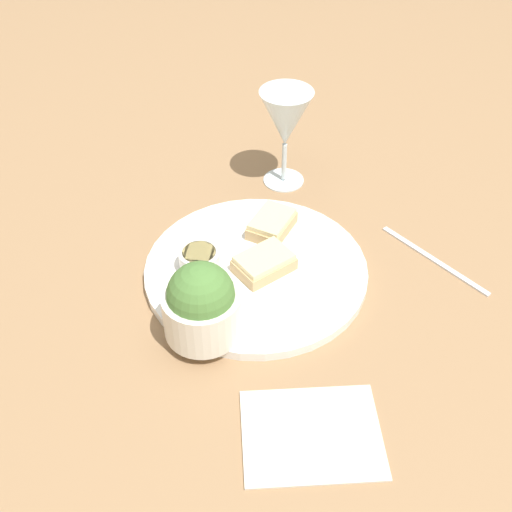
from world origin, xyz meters
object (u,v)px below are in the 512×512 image
at_px(cheese_toast_far, 272,224).
at_px(wine_glass, 286,121).
at_px(sauce_ramekin, 200,259).
at_px(fork, 434,259).
at_px(salad_bowl, 201,304).
at_px(cheese_toast_near, 264,263).
at_px(napkin, 312,433).

bearing_deg(cheese_toast_far, wine_glass, -159.14).
bearing_deg(sauce_ramekin, fork, 124.98).
relative_size(salad_bowl, cheese_toast_near, 1.12).
height_order(sauce_ramekin, cheese_toast_far, sauce_ramekin).
xyz_separation_m(sauce_ramekin, wine_glass, (-0.26, -0.01, 0.08)).
height_order(salad_bowl, sauce_ramekin, salad_bowl).
bearing_deg(sauce_ramekin, salad_bowl, 35.01).
bearing_deg(salad_bowl, cheese_toast_near, 174.00).
relative_size(salad_bowl, wine_glass, 0.64).
bearing_deg(napkin, salad_bowl, -108.20).
relative_size(sauce_ramekin, fork, 0.32).
distance_m(sauce_ramekin, wine_glass, 0.27).
xyz_separation_m(cheese_toast_far, napkin, (0.27, 0.20, -0.02)).
xyz_separation_m(salad_bowl, fork, (-0.28, 0.21, -0.06)).
bearing_deg(salad_bowl, sauce_ramekin, -144.99).
height_order(salad_bowl, wine_glass, wine_glass).
height_order(cheese_toast_far, napkin, cheese_toast_far).
distance_m(napkin, fork, 0.34).
distance_m(sauce_ramekin, cheese_toast_near, 0.09).
height_order(cheese_toast_near, fork, cheese_toast_near).
height_order(cheese_toast_far, wine_glass, wine_glass).
distance_m(wine_glass, fork, 0.31).
bearing_deg(sauce_ramekin, cheese_toast_near, 117.66).
bearing_deg(salad_bowl, fork, 143.53).
bearing_deg(cheese_toast_near, sauce_ramekin, -62.34).
bearing_deg(cheese_toast_near, fork, 127.60).
relative_size(sauce_ramekin, cheese_toast_far, 0.75).
height_order(sauce_ramekin, cheese_toast_near, sauce_ramekin).
relative_size(cheese_toast_far, fork, 0.43).
distance_m(cheese_toast_near, fork, 0.25).
relative_size(cheese_toast_near, napkin, 0.47).
bearing_deg(napkin, fork, 175.46).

